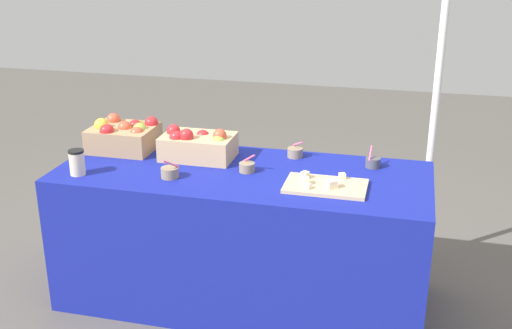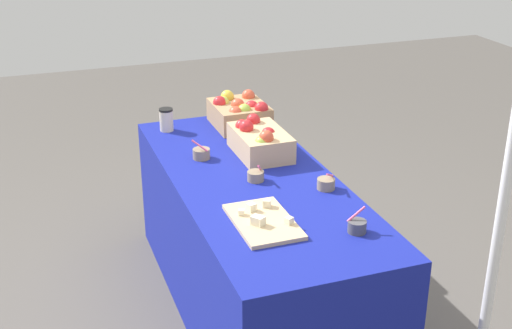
{
  "view_description": "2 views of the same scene",
  "coord_description": "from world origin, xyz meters",
  "px_view_note": "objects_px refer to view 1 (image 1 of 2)",
  "views": [
    {
      "loc": [
        0.8,
        -2.91,
        1.91
      ],
      "look_at": [
        0.08,
        -0.05,
        0.8
      ],
      "focal_mm": 44.54,
      "sensor_mm": 36.0,
      "label": 1
    },
    {
      "loc": [
        2.86,
        -1.01,
        2.12
      ],
      "look_at": [
        0.15,
        -0.04,
        0.88
      ],
      "focal_mm": 48.75,
      "sensor_mm": 36.0,
      "label": 2
    }
  ],
  "objects_px": {
    "sample_bowl_mid": "(373,162)",
    "coffee_cup": "(77,162)",
    "sample_bowl_near": "(295,152)",
    "cutting_board_front": "(325,186)",
    "apple_crate_left": "(124,135)",
    "apple_crate_middle": "(198,145)",
    "sample_bowl_far": "(247,167)",
    "tent_pole": "(438,78)",
    "sample_bowl_extra": "(170,172)"
  },
  "relations": [
    {
      "from": "apple_crate_middle",
      "to": "cutting_board_front",
      "type": "distance_m",
      "value": 0.77
    },
    {
      "from": "sample_bowl_near",
      "to": "sample_bowl_mid",
      "type": "xyz_separation_m",
      "value": [
        0.42,
        -0.06,
        0.0
      ]
    },
    {
      "from": "sample_bowl_near",
      "to": "cutting_board_front",
      "type": "bearing_deg",
      "value": -60.71
    },
    {
      "from": "sample_bowl_far",
      "to": "sample_bowl_extra",
      "type": "bearing_deg",
      "value": -153.94
    },
    {
      "from": "sample_bowl_near",
      "to": "coffee_cup",
      "type": "xyz_separation_m",
      "value": [
        -1.01,
        -0.52,
        0.04
      ]
    },
    {
      "from": "sample_bowl_near",
      "to": "tent_pole",
      "type": "bearing_deg",
      "value": 29.16
    },
    {
      "from": "sample_bowl_mid",
      "to": "sample_bowl_far",
      "type": "xyz_separation_m",
      "value": [
        -0.62,
        -0.22,
        -0.0
      ]
    },
    {
      "from": "sample_bowl_extra",
      "to": "apple_crate_middle",
      "type": "bearing_deg",
      "value": 81.53
    },
    {
      "from": "sample_bowl_mid",
      "to": "coffee_cup",
      "type": "distance_m",
      "value": 1.51
    },
    {
      "from": "sample_bowl_far",
      "to": "coffee_cup",
      "type": "relative_size",
      "value": 0.75
    },
    {
      "from": "apple_crate_middle",
      "to": "sample_bowl_mid",
      "type": "distance_m",
      "value": 0.93
    },
    {
      "from": "cutting_board_front",
      "to": "coffee_cup",
      "type": "xyz_separation_m",
      "value": [
        -1.23,
        -0.13,
        0.05
      ]
    },
    {
      "from": "apple_crate_left",
      "to": "tent_pole",
      "type": "relative_size",
      "value": 0.15
    },
    {
      "from": "cutting_board_front",
      "to": "coffee_cup",
      "type": "height_order",
      "value": "coffee_cup"
    },
    {
      "from": "apple_crate_middle",
      "to": "tent_pole",
      "type": "height_order",
      "value": "tent_pole"
    },
    {
      "from": "apple_crate_left",
      "to": "sample_bowl_far",
      "type": "distance_m",
      "value": 0.77
    },
    {
      "from": "cutting_board_front",
      "to": "sample_bowl_mid",
      "type": "bearing_deg",
      "value": 59.42
    },
    {
      "from": "apple_crate_middle",
      "to": "sample_bowl_far",
      "type": "bearing_deg",
      "value": -22.87
    },
    {
      "from": "sample_bowl_mid",
      "to": "apple_crate_middle",
      "type": "bearing_deg",
      "value": -174.53
    },
    {
      "from": "apple_crate_middle",
      "to": "sample_bowl_near",
      "type": "xyz_separation_m",
      "value": [
        0.5,
        0.15,
        -0.05
      ]
    },
    {
      "from": "sample_bowl_near",
      "to": "sample_bowl_far",
      "type": "xyz_separation_m",
      "value": [
        -0.2,
        -0.27,
        -0.0
      ]
    },
    {
      "from": "cutting_board_front",
      "to": "tent_pole",
      "type": "distance_m",
      "value": 1.01
    },
    {
      "from": "coffee_cup",
      "to": "tent_pole",
      "type": "distance_m",
      "value": 1.99
    },
    {
      "from": "apple_crate_left",
      "to": "sample_bowl_extra",
      "type": "distance_m",
      "value": 0.53
    },
    {
      "from": "sample_bowl_extra",
      "to": "cutting_board_front",
      "type": "bearing_deg",
      "value": 3.92
    },
    {
      "from": "apple_crate_middle",
      "to": "sample_bowl_mid",
      "type": "relative_size",
      "value": 3.58
    },
    {
      "from": "sample_bowl_far",
      "to": "sample_bowl_extra",
      "type": "distance_m",
      "value": 0.39
    },
    {
      "from": "apple_crate_left",
      "to": "sample_bowl_near",
      "type": "distance_m",
      "value": 0.96
    },
    {
      "from": "sample_bowl_near",
      "to": "sample_bowl_mid",
      "type": "relative_size",
      "value": 0.91
    },
    {
      "from": "sample_bowl_far",
      "to": "apple_crate_middle",
      "type": "bearing_deg",
      "value": 157.13
    },
    {
      "from": "tent_pole",
      "to": "sample_bowl_far",
      "type": "bearing_deg",
      "value": -143.59
    },
    {
      "from": "sample_bowl_near",
      "to": "sample_bowl_mid",
      "type": "distance_m",
      "value": 0.42
    },
    {
      "from": "sample_bowl_extra",
      "to": "tent_pole",
      "type": "xyz_separation_m",
      "value": [
        1.27,
        0.85,
        0.36
      ]
    },
    {
      "from": "sample_bowl_near",
      "to": "apple_crate_left",
      "type": "bearing_deg",
      "value": -173.68
    },
    {
      "from": "sample_bowl_extra",
      "to": "tent_pole",
      "type": "distance_m",
      "value": 1.57
    },
    {
      "from": "apple_crate_left",
      "to": "cutting_board_front",
      "type": "bearing_deg",
      "value": -13.85
    },
    {
      "from": "sample_bowl_near",
      "to": "tent_pole",
      "type": "xyz_separation_m",
      "value": [
        0.72,
        0.4,
        0.36
      ]
    },
    {
      "from": "coffee_cup",
      "to": "sample_bowl_near",
      "type": "bearing_deg",
      "value": 27.22
    },
    {
      "from": "sample_bowl_near",
      "to": "sample_bowl_far",
      "type": "height_order",
      "value": "same"
    },
    {
      "from": "sample_bowl_mid",
      "to": "sample_bowl_extra",
      "type": "relative_size",
      "value": 1.01
    },
    {
      "from": "tent_pole",
      "to": "apple_crate_left",
      "type": "bearing_deg",
      "value": -163.11
    },
    {
      "from": "tent_pole",
      "to": "sample_bowl_mid",
      "type": "bearing_deg",
      "value": -123.2
    },
    {
      "from": "apple_crate_middle",
      "to": "sample_bowl_extra",
      "type": "height_order",
      "value": "apple_crate_middle"
    },
    {
      "from": "sample_bowl_mid",
      "to": "cutting_board_front",
      "type": "bearing_deg",
      "value": -120.58
    },
    {
      "from": "cutting_board_front",
      "to": "sample_bowl_extra",
      "type": "relative_size",
      "value": 3.7
    },
    {
      "from": "apple_crate_left",
      "to": "sample_bowl_extra",
      "type": "height_order",
      "value": "apple_crate_left"
    },
    {
      "from": "apple_crate_left",
      "to": "tent_pole",
      "type": "height_order",
      "value": "tent_pole"
    },
    {
      "from": "apple_crate_left",
      "to": "cutting_board_front",
      "type": "relative_size",
      "value": 0.89
    },
    {
      "from": "cutting_board_front",
      "to": "sample_bowl_mid",
      "type": "distance_m",
      "value": 0.39
    },
    {
      "from": "apple_crate_middle",
      "to": "coffee_cup",
      "type": "relative_size",
      "value": 2.94
    }
  ]
}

